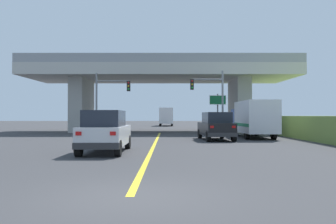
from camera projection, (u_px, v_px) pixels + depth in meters
name	position (u px, v px, depth m)	size (l,w,h in m)	color
ground	(162.00, 132.00, 39.31)	(160.00, 160.00, 0.00)	#353538
overpass_bridge	(162.00, 81.00, 39.37)	(28.75, 9.99, 7.91)	#B7B5AD
lane_divider_stripe	(156.00, 144.00, 21.91)	(0.20, 28.47, 0.01)	yellow
suv_lead	(107.00, 131.00, 16.98)	(1.97, 4.83, 2.02)	silver
suv_crossing	(217.00, 126.00, 25.64)	(2.30, 4.95, 2.02)	black
box_truck	(255.00, 118.00, 28.44)	(2.33, 7.52, 2.92)	navy
traffic_signal_nearside	(213.00, 95.00, 32.48)	(3.07, 0.36, 5.92)	slate
traffic_signal_farside	(109.00, 96.00, 33.04)	(3.26, 0.36, 5.78)	slate
highway_sign	(219.00, 104.00, 36.31)	(1.70, 0.17, 4.03)	#56595E
semi_truck_distant	(167.00, 116.00, 61.53)	(2.33, 6.70, 3.13)	navy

